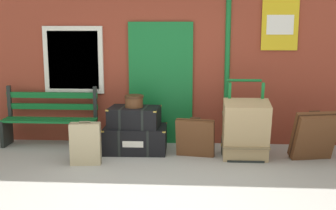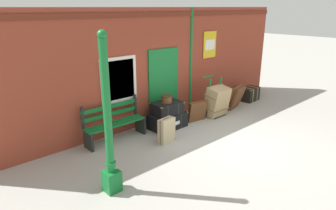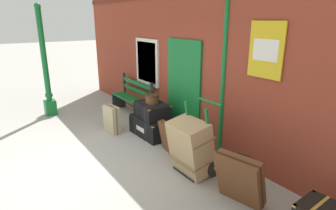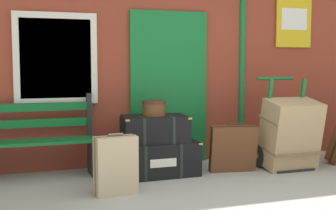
{
  "view_description": "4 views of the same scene",
  "coord_description": "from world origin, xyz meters",
  "px_view_note": "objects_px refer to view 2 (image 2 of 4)",
  "views": [
    {
      "loc": [
        0.5,
        -4.83,
        2.03
      ],
      "look_at": [
        0.07,
        1.83,
        0.79
      ],
      "focal_mm": 45.54,
      "sensor_mm": 36.0,
      "label": 1
    },
    {
      "loc": [
        -5.65,
        -3.87,
        3.2
      ],
      "look_at": [
        -0.4,
        1.91,
        0.63
      ],
      "focal_mm": 31.96,
      "sensor_mm": 36.0,
      "label": 2
    },
    {
      "loc": [
        4.52,
        -1.16,
        2.49
      ],
      "look_at": [
        0.16,
        1.85,
        0.86
      ],
      "focal_mm": 29.89,
      "sensor_mm": 36.0,
      "label": 3
    },
    {
      "loc": [
        -2.08,
        -3.45,
        1.39
      ],
      "look_at": [
        -0.38,
        1.6,
        0.9
      ],
      "focal_mm": 48.08,
      "sensor_mm": 36.0,
      "label": 4
    }
  ],
  "objects_px": {
    "steamer_trunk_middle": "(167,108)",
    "suitcase_umber": "(167,130)",
    "platform_bench": "(114,123)",
    "round_hatbox": "(167,98)",
    "steamer_trunk_base": "(167,120)",
    "porters_trolley": "(212,106)",
    "large_brown_trunk": "(217,101)",
    "lamp_post": "(109,136)",
    "corner_trunk": "(249,94)",
    "suitcase_brown": "(197,111)",
    "suitcase_oxblood": "(236,97)"
  },
  "relations": [
    {
      "from": "suitcase_umber",
      "to": "corner_trunk",
      "type": "distance_m",
      "value": 4.59
    },
    {
      "from": "round_hatbox",
      "to": "porters_trolley",
      "type": "distance_m",
      "value": 1.86
    },
    {
      "from": "suitcase_oxblood",
      "to": "steamer_trunk_middle",
      "type": "bearing_deg",
      "value": 174.12
    },
    {
      "from": "lamp_post",
      "to": "corner_trunk",
      "type": "height_order",
      "value": "lamp_post"
    },
    {
      "from": "steamer_trunk_base",
      "to": "steamer_trunk_middle",
      "type": "distance_m",
      "value": 0.37
    },
    {
      "from": "porters_trolley",
      "to": "suitcase_oxblood",
      "type": "height_order",
      "value": "porters_trolley"
    },
    {
      "from": "porters_trolley",
      "to": "suitcase_brown",
      "type": "bearing_deg",
      "value": -175.05
    },
    {
      "from": "suitcase_umber",
      "to": "round_hatbox",
      "type": "bearing_deg",
      "value": 47.63
    },
    {
      "from": "round_hatbox",
      "to": "corner_trunk",
      "type": "relative_size",
      "value": 0.42
    },
    {
      "from": "large_brown_trunk",
      "to": "porters_trolley",
      "type": "bearing_deg",
      "value": 90.0
    },
    {
      "from": "corner_trunk",
      "to": "lamp_post",
      "type": "bearing_deg",
      "value": -167.5
    },
    {
      "from": "steamer_trunk_base",
      "to": "suitcase_umber",
      "type": "relative_size",
      "value": 1.55
    },
    {
      "from": "suitcase_brown",
      "to": "suitcase_oxblood",
      "type": "bearing_deg",
      "value": -2.35
    },
    {
      "from": "platform_bench",
      "to": "round_hatbox",
      "type": "height_order",
      "value": "platform_bench"
    },
    {
      "from": "platform_bench",
      "to": "round_hatbox",
      "type": "relative_size",
      "value": 5.26
    },
    {
      "from": "steamer_trunk_middle",
      "to": "suitcase_brown",
      "type": "bearing_deg",
      "value": -12.21
    },
    {
      "from": "lamp_post",
      "to": "round_hatbox",
      "type": "distance_m",
      "value": 3.17
    },
    {
      "from": "round_hatbox",
      "to": "corner_trunk",
      "type": "distance_m",
      "value": 3.96
    },
    {
      "from": "steamer_trunk_base",
      "to": "suitcase_oxblood",
      "type": "relative_size",
      "value": 1.34
    },
    {
      "from": "large_brown_trunk",
      "to": "suitcase_oxblood",
      "type": "height_order",
      "value": "large_brown_trunk"
    },
    {
      "from": "round_hatbox",
      "to": "suitcase_brown",
      "type": "relative_size",
      "value": 0.48
    },
    {
      "from": "suitcase_umber",
      "to": "suitcase_oxblood",
      "type": "bearing_deg",
      "value": 6.57
    },
    {
      "from": "steamer_trunk_middle",
      "to": "large_brown_trunk",
      "type": "height_order",
      "value": "large_brown_trunk"
    },
    {
      "from": "platform_bench",
      "to": "large_brown_trunk",
      "type": "relative_size",
      "value": 1.7
    },
    {
      "from": "suitcase_oxblood",
      "to": "large_brown_trunk",
      "type": "bearing_deg",
      "value": -178.2
    },
    {
      "from": "lamp_post",
      "to": "steamer_trunk_base",
      "type": "bearing_deg",
      "value": 29.31
    },
    {
      "from": "porters_trolley",
      "to": "corner_trunk",
      "type": "relative_size",
      "value": 1.68
    },
    {
      "from": "platform_bench",
      "to": "porters_trolley",
      "type": "relative_size",
      "value": 1.33
    },
    {
      "from": "suitcase_oxblood",
      "to": "suitcase_brown",
      "type": "distance_m",
      "value": 1.8
    },
    {
      "from": "platform_bench",
      "to": "suitcase_brown",
      "type": "distance_m",
      "value": 2.55
    },
    {
      "from": "steamer_trunk_middle",
      "to": "large_brown_trunk",
      "type": "bearing_deg",
      "value": -10.34
    },
    {
      "from": "platform_bench",
      "to": "round_hatbox",
      "type": "distance_m",
      "value": 1.58
    },
    {
      "from": "steamer_trunk_middle",
      "to": "suitcase_brown",
      "type": "xyz_separation_m",
      "value": [
        0.99,
        -0.21,
        -0.28
      ]
    },
    {
      "from": "steamer_trunk_base",
      "to": "porters_trolley",
      "type": "distance_m",
      "value": 1.75
    },
    {
      "from": "platform_bench",
      "to": "suitcase_oxblood",
      "type": "xyz_separation_m",
      "value": [
        4.29,
        -0.59,
        -0.06
      ]
    },
    {
      "from": "porters_trolley",
      "to": "large_brown_trunk",
      "type": "height_order",
      "value": "porters_trolley"
    },
    {
      "from": "suitcase_umber",
      "to": "suitcase_brown",
      "type": "relative_size",
      "value": 1.05
    },
    {
      "from": "lamp_post",
      "to": "porters_trolley",
      "type": "relative_size",
      "value": 2.39
    },
    {
      "from": "porters_trolley",
      "to": "large_brown_trunk",
      "type": "relative_size",
      "value": 1.28
    },
    {
      "from": "porters_trolley",
      "to": "suitcase_umber",
      "type": "bearing_deg",
      "value": -167.39
    },
    {
      "from": "suitcase_brown",
      "to": "corner_trunk",
      "type": "xyz_separation_m",
      "value": [
        2.92,
        0.15,
        -0.06
      ]
    },
    {
      "from": "steamer_trunk_middle",
      "to": "suitcase_umber",
      "type": "bearing_deg",
      "value": -133.1
    },
    {
      "from": "steamer_trunk_middle",
      "to": "platform_bench",
      "type": "bearing_deg",
      "value": 168.51
    },
    {
      "from": "porters_trolley",
      "to": "large_brown_trunk",
      "type": "xyz_separation_m",
      "value": [
        -0.0,
        -0.17,
        0.2
      ]
    },
    {
      "from": "lamp_post",
      "to": "round_hatbox",
      "type": "relative_size",
      "value": 9.46
    },
    {
      "from": "lamp_post",
      "to": "platform_bench",
      "type": "bearing_deg",
      "value": 55.99
    },
    {
      "from": "lamp_post",
      "to": "suitcase_brown",
      "type": "distance_m",
      "value": 4.04
    },
    {
      "from": "suitcase_oxblood",
      "to": "corner_trunk",
      "type": "bearing_deg",
      "value": 11.05
    },
    {
      "from": "suitcase_umber",
      "to": "suitcase_brown",
      "type": "bearing_deg",
      "value": 16.09
    },
    {
      "from": "large_brown_trunk",
      "to": "suitcase_umber",
      "type": "relative_size",
      "value": 1.43
    }
  ]
}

